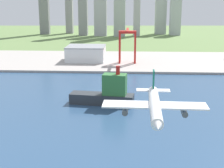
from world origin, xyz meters
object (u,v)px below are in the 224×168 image
port_crane_red (127,39)px  container_barge (107,93)px  airplane_landing (155,106)px  warehouse_main (86,53)px

port_crane_red → container_barge: bearing=-95.1°
container_barge → port_crane_red: bearing=84.9°
airplane_landing → port_crane_red: (-11.30, 287.42, -11.54)m
airplane_landing → container_barge: 140.84m
airplane_landing → port_crane_red: airplane_landing is taller
airplane_landing → container_barge: (-25.08, 134.25, -34.39)m
container_barge → warehouse_main: bearing=102.5°
port_crane_red → warehouse_main: 57.02m
airplane_landing → warehouse_main: airplane_landing is taller
airplane_landing → port_crane_red: size_ratio=0.83×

